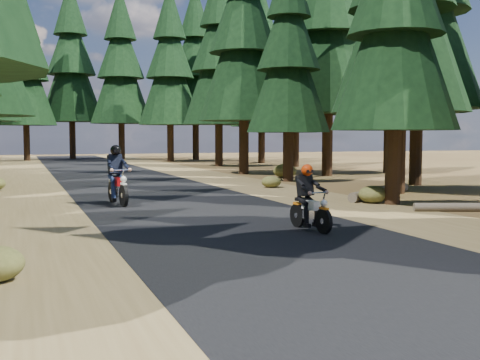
% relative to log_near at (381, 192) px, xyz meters
% --- Properties ---
extents(ground, '(120.00, 120.00, 0.00)m').
position_rel_log_near_xyz_m(ground, '(-7.01, -6.56, -0.16)').
color(ground, '#4D361B').
rests_on(ground, ground).
extents(road, '(6.00, 100.00, 0.01)m').
position_rel_log_near_xyz_m(road, '(-7.01, -1.56, -0.15)').
color(road, black).
rests_on(road, ground).
extents(shoulder_l, '(3.20, 100.00, 0.01)m').
position_rel_log_near_xyz_m(shoulder_l, '(-11.61, -1.56, -0.16)').
color(shoulder_l, brown).
rests_on(shoulder_l, ground).
extents(shoulder_r, '(3.20, 100.00, 0.01)m').
position_rel_log_near_xyz_m(shoulder_r, '(-2.41, -1.56, -0.16)').
color(shoulder_r, brown).
rests_on(shoulder_r, ground).
extents(pine_forest, '(34.59, 55.08, 16.32)m').
position_rel_log_near_xyz_m(pine_forest, '(-7.03, 14.49, 7.73)').
color(pine_forest, black).
rests_on(pine_forest, ground).
extents(log_near, '(4.03, 2.97, 0.32)m').
position_rel_log_near_xyz_m(log_near, '(0.00, 0.00, 0.00)').
color(log_near, '#4C4233').
rests_on(log_near, ground).
extents(understory_shrubs, '(14.94, 27.49, 0.70)m').
position_rel_log_near_xyz_m(understory_shrubs, '(-5.14, 0.92, 0.12)').
color(understory_shrubs, '#474C1E').
rests_on(understory_shrubs, ground).
extents(rider_lead, '(0.65, 1.67, 1.45)m').
position_rel_log_near_xyz_m(rider_lead, '(-5.66, -5.86, 0.33)').
color(rider_lead, white).
rests_on(rider_lead, road).
extents(rider_follow, '(0.82, 2.08, 1.80)m').
position_rel_log_near_xyz_m(rider_follow, '(-8.86, 0.63, 0.45)').
color(rider_follow, '#95090D').
rests_on(rider_follow, road).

